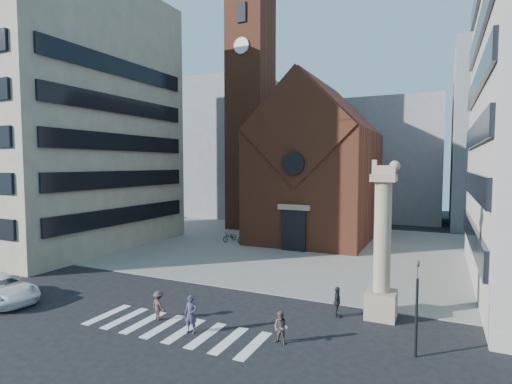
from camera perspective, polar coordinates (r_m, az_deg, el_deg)
ground at (r=24.65m, az=-8.41°, el=-16.06°), size 120.00×120.00×0.00m
piazza at (r=41.25m, az=6.41°, el=-7.80°), size 46.00×30.00×0.05m
zebra_crossing at (r=22.07m, az=-11.67°, el=-18.55°), size 10.20×3.20×0.01m
church at (r=46.15m, az=8.88°, el=3.39°), size 12.00×16.65×18.00m
campanile at (r=53.01m, az=-0.78°, el=11.91°), size 5.50×5.50×31.20m
building_left at (r=47.27m, az=-26.73°, el=9.11°), size 18.00×20.00×26.00m
bg_block_left at (r=67.82m, az=-4.00°, el=6.15°), size 16.00×14.00×22.00m
bg_block_mid at (r=64.66m, az=18.99°, el=4.28°), size 14.00×12.00×18.00m
lion_column at (r=23.02m, az=17.59°, el=-8.69°), size 1.63×1.60×8.68m
traffic_light at (r=19.32m, az=21.98°, el=-14.86°), size 0.13×0.16×4.30m
pedestrian_0 at (r=21.08m, az=-9.28°, el=-16.86°), size 0.73×0.51×1.90m
pedestrian_1 at (r=19.77m, az=3.59°, el=-18.81°), size 0.85×0.72×1.55m
pedestrian_2 at (r=23.27m, az=11.52°, el=-15.13°), size 0.61×1.06×1.69m
pedestrian_3 at (r=23.09m, az=-13.75°, el=-15.46°), size 1.15×0.86×1.59m
scooter_0 at (r=43.82m, az=-3.77°, el=-6.36°), size 1.20×2.07×1.03m
scooter_1 at (r=43.02m, az=-1.74°, el=-6.47°), size 1.04×1.97×1.14m
scooter_2 at (r=42.30m, az=0.36°, el=-6.73°), size 1.20×2.07×1.03m
scooter_3 at (r=41.61m, az=2.53°, el=-6.83°), size 1.04×1.97×1.14m
scooter_4 at (r=41.01m, az=4.78°, el=-7.09°), size 1.20×2.07×1.03m
scooter_5 at (r=40.45m, az=7.09°, el=-7.18°), size 1.04×1.97×1.14m
scooter_6 at (r=39.98m, az=9.46°, el=-7.42°), size 1.20×2.07×1.03m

